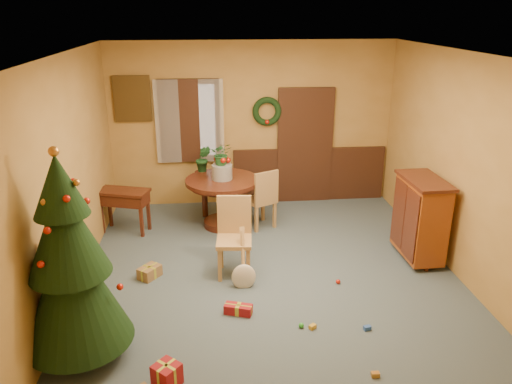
{
  "coord_description": "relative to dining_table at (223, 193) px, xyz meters",
  "views": [
    {
      "loc": [
        -0.75,
        -5.93,
        3.4
      ],
      "look_at": [
        -0.16,
        0.4,
        1.05
      ],
      "focal_mm": 35.0,
      "sensor_mm": 36.0,
      "label": 1
    }
  ],
  "objects": [
    {
      "name": "room_envelope",
      "position": [
        0.79,
        1.04,
        0.54
      ],
      "size": [
        5.5,
        5.5,
        5.5
      ],
      "color": "#34434B",
      "rests_on": "ground"
    },
    {
      "name": "dining_table",
      "position": [
        0.0,
        0.0,
        0.0
      ],
      "size": [
        1.19,
        1.19,
        0.82
      ],
      "color": "black",
      "rests_on": "floor"
    },
    {
      "name": "urn",
      "position": [
        0.0,
        0.0,
        0.37
      ],
      "size": [
        0.33,
        0.33,
        0.24
      ],
      "primitive_type": "cylinder",
      "color": "slate",
      "rests_on": "dining_table"
    },
    {
      "name": "centerpiece_plant",
      "position": [
        0.0,
        0.0,
        0.67
      ],
      "size": [
        0.33,
        0.28,
        0.36
      ],
      "primitive_type": "imported",
      "color": "#1E4C23",
      "rests_on": "urn"
    },
    {
      "name": "chair_near",
      "position": [
        0.11,
        -1.53,
        -0.0
      ],
      "size": [
        0.5,
        0.5,
        1.06
      ],
      "color": "olive",
      "rests_on": "floor"
    },
    {
      "name": "chair_far",
      "position": [
        0.64,
        -0.14,
        -0.04
      ],
      "size": [
        0.58,
        0.58,
        1.0
      ],
      "color": "olive",
      "rests_on": "floor"
    },
    {
      "name": "guitar",
      "position": [
        0.2,
        -1.97,
        -0.2
      ],
      "size": [
        0.36,
        0.51,
        0.72
      ],
      "primitive_type": null,
      "rotation": [
        -0.49,
        0.0,
        -0.1
      ],
      "color": "beige",
      "rests_on": "floor"
    },
    {
      "name": "plant_stand",
      "position": [
        -0.3,
        0.44,
        -0.07
      ],
      "size": [
        0.31,
        0.31,
        0.81
      ],
      "color": "black",
      "rests_on": "floor"
    },
    {
      "name": "stand_plant",
      "position": [
        -0.3,
        0.44,
        0.46
      ],
      "size": [
        0.27,
        0.22,
        0.46
      ],
      "primitive_type": "imported",
      "rotation": [
        0.0,
        0.0,
        -0.09
      ],
      "color": "#19471E",
      "rests_on": "plant_stand"
    },
    {
      "name": "christmas_tree",
      "position": [
        -1.57,
        -3.15,
        0.49
      ],
      "size": [
        1.09,
        1.09,
        2.25
      ],
      "color": "#382111",
      "rests_on": "floor"
    },
    {
      "name": "writing_desk",
      "position": [
        -1.57,
        -0.07,
        -0.04
      ],
      "size": [
        0.87,
        0.6,
        0.71
      ],
      "color": "black",
      "rests_on": "floor"
    },
    {
      "name": "sideboard",
      "position": [
        2.73,
        -1.4,
        0.07
      ],
      "size": [
        0.52,
        0.96,
        1.21
      ],
      "color": "#5D230A",
      "rests_on": "floor"
    },
    {
      "name": "gift_b",
      "position": [
        -0.66,
        -3.67,
        -0.46
      ],
      "size": [
        0.31,
        0.31,
        0.23
      ],
      "color": "maroon",
      "rests_on": "floor"
    },
    {
      "name": "gift_c",
      "position": [
        -1.04,
        -1.6,
        -0.5
      ],
      "size": [
        0.34,
        0.35,
        0.16
      ],
      "color": "brown",
      "rests_on": "floor"
    },
    {
      "name": "gift_d",
      "position": [
        0.09,
        -2.56,
        -0.52
      ],
      "size": [
        0.35,
        0.23,
        0.12
      ],
      "color": "maroon",
      "rests_on": "floor"
    },
    {
      "name": "toy_a",
      "position": [
        1.52,
        -3.01,
        -0.55
      ],
      "size": [
        0.09,
        0.07,
        0.05
      ],
      "primitive_type": "cube",
      "rotation": [
        0.0,
        0.0,
        0.24
      ],
      "color": "#254DA4",
      "rests_on": "floor"
    },
    {
      "name": "toy_b",
      "position": [
        0.79,
        -2.9,
        -0.54
      ],
      "size": [
        0.06,
        0.06,
        0.06
      ],
      "primitive_type": "sphere",
      "color": "green",
      "rests_on": "floor"
    },
    {
      "name": "toy_c",
      "position": [
        0.91,
        -2.93,
        -0.55
      ],
      "size": [
        0.09,
        0.09,
        0.05
      ],
      "primitive_type": "cube",
      "rotation": [
        0.0,
        0.0,
        0.63
      ],
      "color": "#B78D22",
      "rests_on": "floor"
    },
    {
      "name": "toy_d",
      "position": [
        1.44,
        -2.0,
        -0.54
      ],
      "size": [
        0.06,
        0.06,
        0.06
      ],
      "primitive_type": "sphere",
      "color": "red",
      "rests_on": "floor"
    },
    {
      "name": "toy_e",
      "position": [
        1.37,
        -3.76,
        -0.55
      ],
      "size": [
        0.08,
        0.05,
        0.05
      ],
      "primitive_type": "cube",
      "rotation": [
        0.0,
        0.0,
        -0.01
      ],
      "color": "#C9822F",
      "rests_on": "floor"
    }
  ]
}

